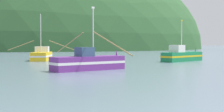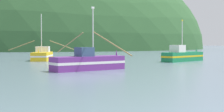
% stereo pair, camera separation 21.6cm
% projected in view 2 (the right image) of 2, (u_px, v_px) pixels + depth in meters
% --- Properties ---
extents(hill_far_center, '(162.29, 129.83, 98.19)m').
position_uv_depth(hill_far_center, '(49.00, 49.00, 164.74)').
color(hill_far_center, '#2D562D').
rests_on(hill_far_center, ground).
extents(fishing_boat_green, '(8.54, 6.38, 6.59)m').
position_uv_depth(fishing_boat_green, '(182.00, 56.00, 50.20)').
color(fishing_boat_green, '#197A47').
rests_on(fishing_boat_green, ground).
extents(fishing_boat_purple, '(8.50, 13.71, 6.85)m').
position_uv_depth(fishing_boat_purple, '(88.00, 62.00, 33.91)').
color(fishing_boat_purple, '#6B2D84').
rests_on(fishing_boat_purple, ground).
extents(fishing_boat_yellow, '(11.09, 7.35, 7.72)m').
position_uv_depth(fishing_boat_yellow, '(42.00, 55.00, 52.81)').
color(fishing_boat_yellow, gold).
rests_on(fishing_boat_yellow, ground).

